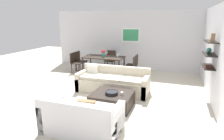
# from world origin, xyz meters

# --- Properties ---
(ground_plane) EXTENTS (18.00, 18.00, 0.00)m
(ground_plane) POSITION_xyz_m (0.00, 0.00, 0.00)
(ground_plane) COLOR beige
(back_wall_unit) EXTENTS (8.40, 0.09, 2.70)m
(back_wall_unit) POSITION_xyz_m (0.30, 3.53, 1.35)
(back_wall_unit) COLOR silver
(back_wall_unit) RESTS_ON ground
(right_wall_shelf_unit) EXTENTS (0.34, 8.20, 2.70)m
(right_wall_shelf_unit) POSITION_xyz_m (3.03, 0.60, 1.35)
(right_wall_shelf_unit) COLOR silver
(right_wall_shelf_unit) RESTS_ON ground
(sofa_beige) EXTENTS (2.29, 0.90, 0.78)m
(sofa_beige) POSITION_xyz_m (0.11, 0.34, 0.29)
(sofa_beige) COLOR beige
(sofa_beige) RESTS_ON ground
(loveseat_white) EXTENTS (1.59, 0.90, 0.78)m
(loveseat_white) POSITION_xyz_m (0.27, -2.10, 0.29)
(loveseat_white) COLOR white
(loveseat_white) RESTS_ON ground
(coffee_table) EXTENTS (1.05, 0.92, 0.38)m
(coffee_table) POSITION_xyz_m (0.47, -0.77, 0.19)
(coffee_table) COLOR black
(coffee_table) RESTS_ON ground
(decorative_bowl) EXTENTS (0.34, 0.34, 0.08)m
(decorative_bowl) POSITION_xyz_m (0.48, -0.84, 0.42)
(decorative_bowl) COLOR black
(decorative_bowl) RESTS_ON coffee_table
(candle_jar) EXTENTS (0.08, 0.08, 0.08)m
(candle_jar) POSITION_xyz_m (0.75, -0.80, 0.42)
(candle_jar) COLOR silver
(candle_jar) RESTS_ON coffee_table
(dining_table) EXTENTS (1.73, 0.89, 0.75)m
(dining_table) POSITION_xyz_m (-0.95, 2.22, 0.68)
(dining_table) COLOR black
(dining_table) RESTS_ON ground
(dining_chair_right_far) EXTENTS (0.44, 0.44, 0.88)m
(dining_chair_right_far) POSITION_xyz_m (0.32, 2.43, 0.50)
(dining_chair_right_far) COLOR black
(dining_chair_right_far) RESTS_ON ground
(dining_chair_left_far) EXTENTS (0.44, 0.44, 0.88)m
(dining_chair_left_far) POSITION_xyz_m (-2.22, 2.43, 0.50)
(dining_chair_left_far) COLOR black
(dining_chair_left_far) RESTS_ON ground
(dining_chair_left_near) EXTENTS (0.44, 0.44, 0.88)m
(dining_chair_left_near) POSITION_xyz_m (-2.22, 2.02, 0.50)
(dining_chair_left_near) COLOR black
(dining_chair_left_near) RESTS_ON ground
(dining_chair_head) EXTENTS (0.44, 0.44, 0.88)m
(dining_chair_head) POSITION_xyz_m (-0.95, 3.08, 0.50)
(dining_chair_head) COLOR black
(dining_chair_head) RESTS_ON ground
(dining_chair_right_near) EXTENTS (0.44, 0.44, 0.88)m
(dining_chair_right_near) POSITION_xyz_m (0.32, 2.02, 0.50)
(dining_chair_right_near) COLOR black
(dining_chair_right_near) RESTS_ON ground
(wine_glass_left_far) EXTENTS (0.07, 0.07, 0.17)m
(wine_glass_left_far) POSITION_xyz_m (-1.60, 2.33, 0.87)
(wine_glass_left_far) COLOR silver
(wine_glass_left_far) RESTS_ON dining_table
(wine_glass_head) EXTENTS (0.07, 0.07, 0.18)m
(wine_glass_head) POSITION_xyz_m (-0.95, 2.61, 0.88)
(wine_glass_head) COLOR silver
(wine_glass_head) RESTS_ON dining_table
(wine_glass_left_near) EXTENTS (0.08, 0.08, 0.18)m
(wine_glass_left_near) POSITION_xyz_m (-1.60, 2.11, 0.88)
(wine_glass_left_near) COLOR silver
(wine_glass_left_near) RESTS_ON dining_table
(wine_glass_right_near) EXTENTS (0.07, 0.07, 0.17)m
(wine_glass_right_near) POSITION_xyz_m (-0.30, 2.11, 0.86)
(wine_glass_right_near) COLOR silver
(wine_glass_right_near) RESTS_ON dining_table
(wine_glass_right_far) EXTENTS (0.07, 0.07, 0.19)m
(wine_glass_right_far) POSITION_xyz_m (-0.30, 2.33, 0.88)
(wine_glass_right_far) COLOR silver
(wine_glass_right_far) RESTS_ON dining_table
(centerpiece_vase) EXTENTS (0.16, 0.16, 0.31)m
(centerpiece_vase) POSITION_xyz_m (-0.96, 2.21, 0.92)
(centerpiece_vase) COLOR teal
(centerpiece_vase) RESTS_ON dining_table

